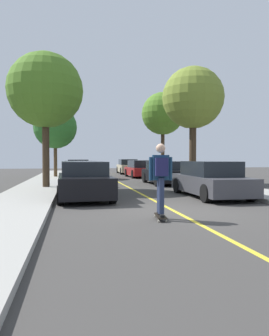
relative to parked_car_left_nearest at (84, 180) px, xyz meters
The scene contains 17 objects.
ground 4.29m from the parked_car_left_nearest, 54.57° to the right, with size 80.00×80.00×0.00m, color #3D3A38.
sidewalk_left 4.10m from the parked_car_left_nearest, 121.61° to the right, with size 2.15×56.00×0.14m, color #9E9B93.
center_line 2.61m from the parked_car_left_nearest, 12.65° to the left, with size 0.12×39.20×0.01m, color gold.
parked_car_left_nearest is the anchor object (origin of this frame).
parked_car_left_near 6.16m from the parked_car_left_nearest, 89.99° to the left, with size 2.11×4.73×1.36m.
parked_car_left_far 13.24m from the parked_car_left_nearest, 89.99° to the left, with size 1.89×4.42×1.41m.
parked_car_left_farthest 20.06m from the parked_car_left_nearest, 89.99° to the left, with size 1.86×4.01×1.34m.
parked_car_right_nearest 4.93m from the parked_car_left_nearest, ahead, with size 1.91×4.52×1.40m.
parked_car_right_near 7.64m from the parked_car_left_nearest, 50.02° to the left, with size 2.00×4.20×1.34m.
parked_car_right_far 13.58m from the parked_car_left_nearest, 68.82° to the left, with size 2.05×4.06×1.35m.
parked_car_right_farthest 19.41m from the parked_car_left_nearest, 75.36° to the left, with size 1.96×4.51×1.41m.
street_tree_left_nearest 5.79m from the parked_car_left_nearest, 113.91° to the left, with size 3.60×3.60×6.44m.
street_tree_left_near 13.17m from the parked_car_left_nearest, 97.49° to the left, with size 3.23×3.23×5.33m.
street_tree_right_nearest 9.75m from the parked_car_left_nearest, 41.14° to the left, with size 3.61×3.61×6.74m.
street_tree_right_near 14.51m from the parked_car_left_nearest, 61.67° to the left, with size 3.32×3.32×6.54m.
skateboard 4.99m from the parked_car_left_nearest, 69.59° to the right, with size 0.33×0.86×0.10m.
skateboarder 5.00m from the parked_car_left_nearest, 69.77° to the right, with size 0.59×0.71×1.78m.
Camera 1 is at (-2.87, -8.89, 1.52)m, focal length 34.55 mm.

